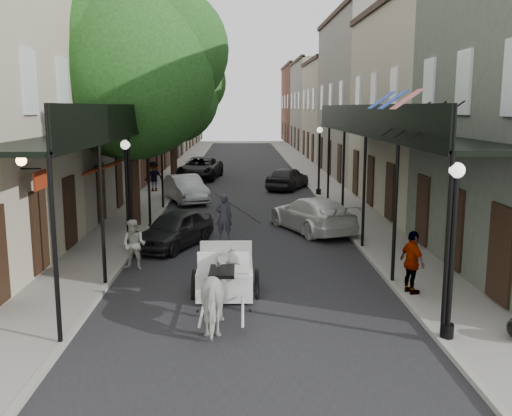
{
  "coord_description": "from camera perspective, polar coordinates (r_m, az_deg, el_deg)",
  "views": [
    {
      "loc": [
        -0.25,
        -13.26,
        4.93
      ],
      "look_at": [
        0.27,
        5.42,
        1.6
      ],
      "focal_mm": 40.0,
      "sensor_mm": 36.0,
      "label": 1
    }
  ],
  "objects": [
    {
      "name": "ground",
      "position": [
        14.15,
        -0.49,
        -10.29
      ],
      "size": [
        140.0,
        140.0,
        0.0
      ],
      "primitive_type": "plane",
      "color": "gray",
      "rests_on": "ground"
    },
    {
      "name": "road",
      "position": [
        33.62,
        -1.14,
        1.68
      ],
      "size": [
        8.0,
        90.0,
        0.01
      ],
      "primitive_type": "cube",
      "color": "black",
      "rests_on": "ground"
    },
    {
      "name": "sidewalk_left",
      "position": [
        33.95,
        -9.61,
        1.71
      ],
      "size": [
        2.2,
        90.0,
        0.12
      ],
      "primitive_type": "cube",
      "color": "gray",
      "rests_on": "ground"
    },
    {
      "name": "sidewalk_right",
      "position": [
        34.02,
        7.32,
        1.79
      ],
      "size": [
        2.2,
        90.0,
        0.12
      ],
      "primitive_type": "cube",
      "color": "gray",
      "rests_on": "ground"
    },
    {
      "name": "building_row_left",
      "position": [
        44.06,
        -12.71,
        10.28
      ],
      "size": [
        5.0,
        80.0,
        10.5
      ],
      "primitive_type": "cube",
      "color": "#A8A187",
      "rests_on": "ground"
    },
    {
      "name": "building_row_right",
      "position": [
        44.15,
        10.15,
        10.36
      ],
      "size": [
        5.0,
        80.0,
        10.5
      ],
      "primitive_type": "cube",
      "color": "gray",
      "rests_on": "ground"
    },
    {
      "name": "gallery_left",
      "position": [
        20.76,
        -14.34,
        7.37
      ],
      "size": [
        2.2,
        18.05,
        4.88
      ],
      "color": "black",
      "rests_on": "sidewalk_left"
    },
    {
      "name": "gallery_right",
      "position": [
        20.87,
        12.49,
        7.46
      ],
      "size": [
        2.2,
        18.05,
        4.88
      ],
      "color": "black",
      "rests_on": "sidewalk_right"
    },
    {
      "name": "tree_near",
      "position": [
        23.82,
        -11.45,
        13.66
      ],
      "size": [
        7.31,
        6.8,
        9.63
      ],
      "color": "#382619",
      "rests_on": "sidewalk_left"
    },
    {
      "name": "tree_far",
      "position": [
        37.66,
        -7.82,
        11.39
      ],
      "size": [
        6.45,
        6.0,
        8.61
      ],
      "color": "#382619",
      "rests_on": "sidewalk_left"
    },
    {
      "name": "lamppost_right_near",
      "position": [
        12.41,
        19.02,
        -3.88
      ],
      "size": [
        0.32,
        0.32,
        3.71
      ],
      "color": "black",
      "rests_on": "sidewalk_right"
    },
    {
      "name": "lamppost_left",
      "position": [
        19.85,
        -12.76,
        1.51
      ],
      "size": [
        0.32,
        0.32,
        3.71
      ],
      "color": "black",
      "rests_on": "sidewalk_left"
    },
    {
      "name": "lamppost_right_far",
      "position": [
        31.69,
        6.34,
        4.83
      ],
      "size": [
        0.32,
        0.32,
        3.71
      ],
      "color": "black",
      "rests_on": "sidewalk_right"
    },
    {
      "name": "horse",
      "position": [
        12.93,
        -3.42,
        -8.33
      ],
      "size": [
        0.92,
        2.0,
        1.69
      ],
      "primitive_type": "imported",
      "rotation": [
        0.0,
        0.0,
        3.14
      ],
      "color": "beige",
      "rests_on": "ground"
    },
    {
      "name": "carriage",
      "position": [
        15.38,
        -3.07,
        -4.34
      ],
      "size": [
        1.78,
        2.5,
        2.82
      ],
      "rotation": [
        0.0,
        0.0,
        -0.01
      ],
      "color": "black",
      "rests_on": "ground"
    },
    {
      "name": "pedestrian_walking",
      "position": [
        17.8,
        -12.09,
        -3.62
      ],
      "size": [
        0.88,
        0.77,
        1.55
      ],
      "primitive_type": "imported",
      "rotation": [
        0.0,
        0.0,
        -0.27
      ],
      "color": "beige",
      "rests_on": "ground"
    },
    {
      "name": "pedestrian_sidewalk_left",
      "position": [
        33.33,
        -10.2,
        3.13
      ],
      "size": [
        1.27,
        1.07,
        1.71
      ],
      "primitive_type": "imported",
      "rotation": [
        0.0,
        0.0,
        3.62
      ],
      "color": "gray",
      "rests_on": "sidewalk_left"
    },
    {
      "name": "pedestrian_sidewalk_right",
      "position": [
        15.37,
        15.36,
        -5.27
      ],
      "size": [
        0.69,
        1.05,
        1.66
      ],
      "primitive_type": "imported",
      "rotation": [
        0.0,
        0.0,
        1.88
      ],
      "color": "gray",
      "rests_on": "sidewalk_right"
    },
    {
      "name": "car_left_near",
      "position": [
        20.38,
        -8.18,
        -2.12
      ],
      "size": [
        2.94,
        4.11,
        1.3
      ],
      "primitive_type": "imported",
      "rotation": [
        0.0,
        0.0,
        -0.41
      ],
      "color": "black",
      "rests_on": "ground"
    },
    {
      "name": "car_left_mid",
      "position": [
        30.01,
        -7.04,
        1.93
      ],
      "size": [
        2.9,
        4.5,
        1.4
      ],
      "primitive_type": "imported",
      "rotation": [
        0.0,
        0.0,
        0.36
      ],
      "color": "#AAAAB0",
      "rests_on": "ground"
    },
    {
      "name": "car_left_far",
      "position": [
        39.39,
        -5.61,
        3.97
      ],
      "size": [
        3.18,
        5.71,
        1.51
      ],
      "primitive_type": "imported",
      "rotation": [
        0.0,
        0.0,
        -0.13
      ],
      "color": "black",
      "rests_on": "ground"
    },
    {
      "name": "car_right_near",
      "position": [
        22.83,
        5.61,
        -0.64
      ],
      "size": [
        3.55,
        5.16,
        1.39
      ],
      "primitive_type": "imported",
      "rotation": [
        0.0,
        0.0,
        3.52
      ],
      "color": "silver",
      "rests_on": "ground"
    },
    {
      "name": "car_right_far",
      "position": [
        34.37,
        3.19,
        3.01
      ],
      "size": [
        3.17,
        4.41,
        1.39
      ],
      "primitive_type": "imported",
      "rotation": [
        0.0,
        0.0,
        2.72
      ],
      "color": "black",
      "rests_on": "ground"
    }
  ]
}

